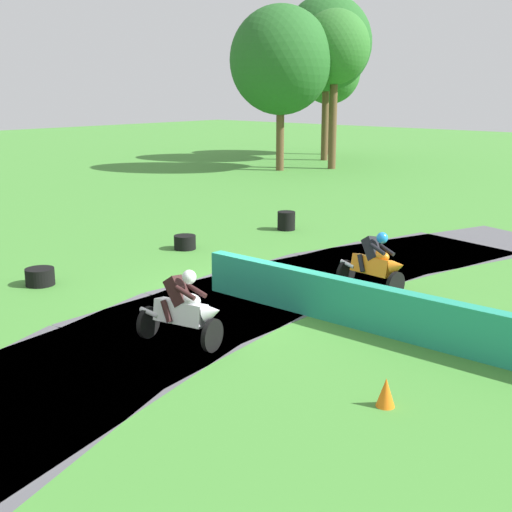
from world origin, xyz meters
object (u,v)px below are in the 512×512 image
at_px(motorcycle_chase_white, 184,310).
at_px(tire_stack_mid_b, 40,277).
at_px(tire_stack_mid_a, 185,242).
at_px(traffic_cone, 386,392).
at_px(tire_stack_near, 286,221).
at_px(motorcycle_lead_orange, 375,263).

distance_m(motorcycle_chase_white, tire_stack_mid_b, 5.36).
bearing_deg(tire_stack_mid_a, traffic_cone, -26.80).
relative_size(motorcycle_chase_white, traffic_cone, 3.82).
bearing_deg(traffic_cone, motorcycle_chase_white, -176.25).
bearing_deg(tire_stack_mid_b, tire_stack_mid_a, 91.46).
xyz_separation_m(tire_stack_near, tire_stack_mid_a, (-0.48, -4.04, -0.10)).
bearing_deg(traffic_cone, tire_stack_near, 135.52).
bearing_deg(motorcycle_chase_white, tire_stack_mid_b, 176.62).
bearing_deg(tire_stack_mid_a, tire_stack_mid_b, -88.54).
xyz_separation_m(tire_stack_mid_a, traffic_cone, (9.46, -4.78, 0.02)).
bearing_deg(tire_stack_near, traffic_cone, -44.48).
height_order(motorcycle_chase_white, traffic_cone, motorcycle_chase_white).
relative_size(motorcycle_chase_white, tire_stack_mid_b, 2.49).
xyz_separation_m(tire_stack_mid_b, traffic_cone, (9.34, -0.05, 0.02)).
xyz_separation_m(motorcycle_chase_white, traffic_cone, (4.00, 0.26, -0.44)).
relative_size(motorcycle_lead_orange, traffic_cone, 3.88).
xyz_separation_m(motorcycle_lead_orange, traffic_cone, (3.18, -4.83, -0.43)).
bearing_deg(tire_stack_mid_b, tire_stack_near, 87.65).
bearing_deg(motorcycle_lead_orange, motorcycle_chase_white, -99.20).
relative_size(tire_stack_mid_b, traffic_cone, 1.54).
xyz_separation_m(tire_stack_mid_a, tire_stack_mid_b, (0.12, -4.73, -0.00)).
height_order(tire_stack_near, traffic_cone, tire_stack_near).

